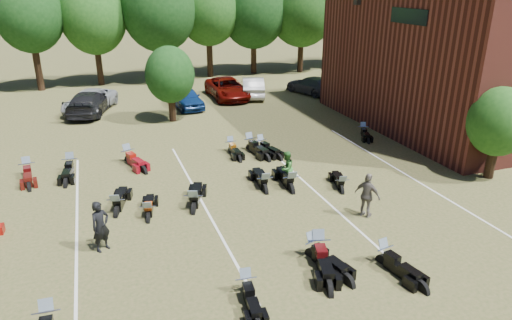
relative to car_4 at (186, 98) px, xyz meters
name	(u,v)px	position (x,y,z in m)	size (l,w,h in m)	color
ground	(296,224)	(0.45, -18.56, -0.75)	(160.00, 160.00, 0.00)	brown
car_2	(90,101)	(-6.66, 1.39, -0.01)	(2.45, 5.32, 1.48)	#96999E
car_3	(89,103)	(-6.70, 0.62, 0.04)	(2.23, 5.47, 1.59)	black
car_4	(186,98)	(0.00, 0.00, 0.00)	(1.77, 4.41, 1.50)	navy
car_5	(253,87)	(5.80, 1.59, 0.04)	(1.66, 4.77, 1.57)	beige
car_6	(227,88)	(3.71, 1.78, 0.04)	(2.61, 5.67, 1.58)	#5F0A05
car_7	(311,85)	(10.65, 0.89, -0.04)	(1.98, 4.88, 1.42)	#35353A
person_black	(101,226)	(-6.65, -17.93, 0.17)	(0.67, 0.44, 1.85)	black
person_green	(286,168)	(1.52, -15.05, 0.05)	(0.78, 0.61, 1.61)	#31702A
person_grey	(367,195)	(3.30, -18.93, 0.17)	(1.08, 0.45, 1.84)	#625B54
motorcycle_2	(246,294)	(-2.74, -21.93, -0.75)	(0.67, 2.11, 1.17)	black
motorcycle_3	(312,258)	(0.00, -20.85, -0.75)	(0.75, 2.37, 1.32)	black
motorcycle_4	(383,264)	(2.05, -21.97, -0.75)	(0.71, 2.23, 1.24)	black
motorcycle_5	(318,258)	(0.17, -20.92, -0.75)	(0.80, 2.52, 1.40)	black
motorcycle_8	(149,220)	(-4.89, -16.31, -0.75)	(0.67, 2.10, 1.17)	black
motorcycle_9	(117,214)	(-6.02, -15.41, -0.75)	(0.75, 2.34, 1.31)	black
motorcycle_10	(194,211)	(-3.05, -16.19, -0.75)	(0.80, 2.50, 1.39)	black
motorcycle_11	(291,191)	(1.44, -15.80, -0.75)	(0.79, 2.49, 1.39)	black
motorcycle_12	(265,192)	(0.34, -15.44, -0.75)	(0.75, 2.37, 1.32)	black
motorcycle_13	(341,192)	(3.53, -16.62, -0.75)	(0.65, 2.04, 1.14)	black
motorcycle_14	(29,176)	(-9.75, -9.95, -0.75)	(0.75, 2.36, 1.32)	#450E09
motorcycle_15	(129,162)	(-5.05, -9.78, -0.75)	(0.77, 2.43, 1.35)	maroon
motorcycle_16	(72,171)	(-7.82, -10.06, -0.75)	(0.76, 2.40, 1.34)	black
motorcycle_17	(231,151)	(0.39, -10.03, -0.75)	(0.67, 2.12, 1.18)	black
motorcycle_18	(250,150)	(1.45, -10.19, -0.75)	(0.79, 2.47, 1.38)	black
motorcycle_19	(261,151)	(2.01, -10.48, -0.75)	(0.72, 2.26, 1.26)	black
motorcycle_20	(362,135)	(8.76, -10.01, -0.75)	(0.63, 1.99, 1.11)	black
tree_line	(152,10)	(-0.55, 10.44, 5.56)	(56.00, 6.00, 9.79)	black
young_tree_near_building	(499,122)	(10.95, -17.56, 2.00)	(2.80, 2.80, 4.16)	black
young_tree_midfield	(170,75)	(-1.55, -3.06, 2.34)	(3.20, 3.20, 4.70)	black
parking_lines	(202,202)	(-2.55, -15.56, -0.74)	(20.10, 14.00, 0.01)	silver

